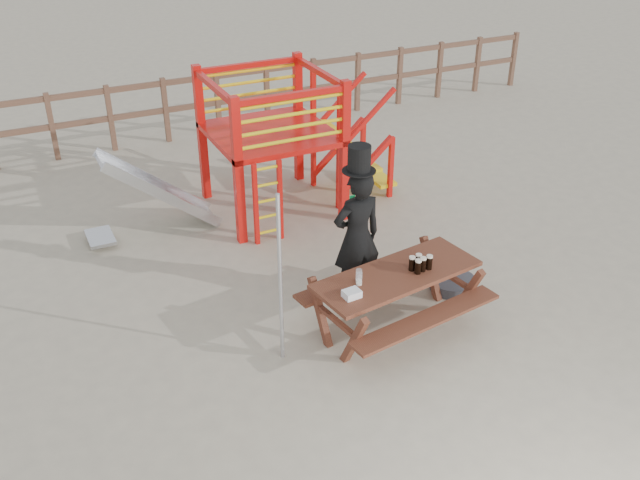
# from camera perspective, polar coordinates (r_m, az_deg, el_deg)

# --- Properties ---
(ground) EXTENTS (60.00, 60.00, 0.00)m
(ground) POSITION_cam_1_polar(r_m,az_deg,el_deg) (8.15, 4.74, -7.94)
(ground) COLOR tan
(ground) RESTS_ON ground
(back_fence) EXTENTS (15.09, 0.09, 1.20)m
(back_fence) POSITION_cam_1_polar(r_m,az_deg,el_deg) (13.64, -10.24, 11.02)
(back_fence) COLOR brown
(back_fence) RESTS_ON ground
(playground_fort) EXTENTS (4.71, 1.84, 2.10)m
(playground_fort) POSITION_cam_1_polar(r_m,az_deg,el_deg) (10.50, -4.30, 7.76)
(playground_fort) COLOR red
(playground_fort) RESTS_ON ground
(picnic_table) EXTENTS (2.09, 1.59, 0.74)m
(picnic_table) POSITION_cam_1_polar(r_m,az_deg,el_deg) (8.08, 6.10, -4.30)
(picnic_table) COLOR brown
(picnic_table) RESTS_ON ground
(man_with_hat) EXTENTS (0.63, 0.42, 2.00)m
(man_with_hat) POSITION_cam_1_polar(r_m,az_deg,el_deg) (8.35, 2.98, 0.49)
(man_with_hat) COLOR black
(man_with_hat) RESTS_ON ground
(metal_pole) EXTENTS (0.04, 0.04, 1.97)m
(metal_pole) POSITION_cam_1_polar(r_m,az_deg,el_deg) (7.32, -3.19, -3.26)
(metal_pole) COLOR #B2B2B7
(metal_pole) RESTS_ON ground
(parasol_base) EXTENTS (0.58, 0.58, 0.25)m
(parasol_base) POSITION_cam_1_polar(r_m,az_deg,el_deg) (9.10, 10.57, -3.43)
(parasol_base) COLOR #323237
(parasol_base) RESTS_ON ground
(paper_bag) EXTENTS (0.19, 0.15, 0.08)m
(paper_bag) POSITION_cam_1_polar(r_m,az_deg,el_deg) (7.47, 2.55, -4.33)
(paper_bag) COLOR white
(paper_bag) RESTS_ON picnic_table
(stout_pints) EXTENTS (0.26, 0.17, 0.17)m
(stout_pints) POSITION_cam_1_polar(r_m,az_deg,el_deg) (7.97, 8.01, -1.87)
(stout_pints) COLOR black
(stout_pints) RESTS_ON picnic_table
(empty_glasses) EXTENTS (0.10, 0.12, 0.15)m
(empty_glasses) POSITION_cam_1_polar(r_m,az_deg,el_deg) (7.68, 3.14, -3.02)
(empty_glasses) COLOR silver
(empty_glasses) RESTS_ON picnic_table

